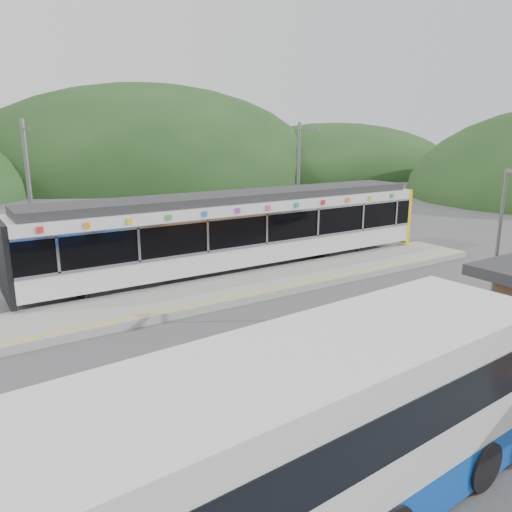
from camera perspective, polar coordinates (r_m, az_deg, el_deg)
ground at (r=18.42m, az=3.77°, el=-6.60°), size 120.00×120.00×0.00m
hills at (r=26.08m, az=7.73°, el=-0.53°), size 146.00×149.00×26.00m
platform at (r=20.96m, az=-1.63°, el=-3.58°), size 26.00×3.20×0.30m
yellow_line at (r=19.87m, az=0.32°, el=-4.10°), size 26.00×0.10×0.01m
train at (r=23.54m, az=-1.79°, el=3.18°), size 20.44×3.01×3.74m
catenary_mast_west at (r=22.76m, az=-24.33°, el=5.63°), size 0.18×1.80×7.00m
catenary_mast_east at (r=28.45m, az=4.89°, el=8.23°), size 0.18×1.80×7.00m
bus at (r=8.24m, az=1.22°, el=-22.61°), size 11.89×3.39×3.20m
lamp_post at (r=19.01m, az=26.35°, el=2.58°), size 0.38×0.98×5.30m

